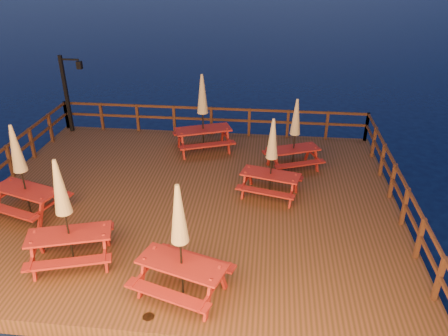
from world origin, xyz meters
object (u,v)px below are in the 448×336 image
at_px(lamp_post, 69,87).
at_px(picnic_table_2, 272,157).
at_px(picnic_table_0, 295,133).
at_px(picnic_table_1, 21,170).

height_order(lamp_post, picnic_table_2, lamp_post).
bearing_deg(picnic_table_0, picnic_table_1, -176.21).
xyz_separation_m(picnic_table_0, picnic_table_1, (-7.26, -3.58, 0.13)).
xyz_separation_m(picnic_table_1, picnic_table_2, (6.54, 1.72, -0.11)).
xyz_separation_m(picnic_table_0, picnic_table_2, (-0.72, -1.86, 0.02)).
height_order(picnic_table_0, picnic_table_1, picnic_table_1).
distance_m(picnic_table_1, picnic_table_2, 6.76).
bearing_deg(picnic_table_1, lamp_post, 119.29).
bearing_deg(lamp_post, picnic_table_0, -15.14).
distance_m(picnic_table_0, picnic_table_2, 1.99).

